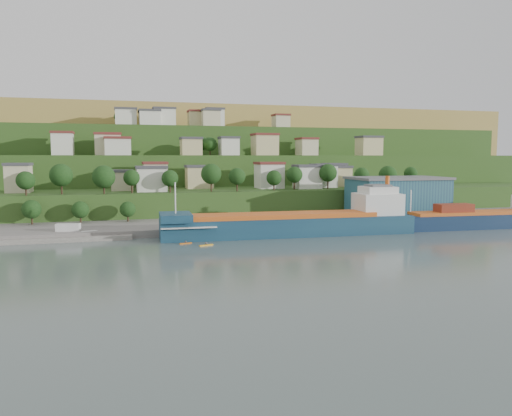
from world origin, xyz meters
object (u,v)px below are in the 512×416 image
object	(u,v)px
kayak_orange	(186,243)
caravan	(68,229)
cargo_ship_near	(297,224)
cargo_ship_far	(485,220)
warehouse	(397,196)

from	to	relation	value
kayak_orange	caravan	bearing A→B (deg)	135.04
cargo_ship_near	cargo_ship_far	xyz separation A→B (m)	(60.29, -1.84, -0.51)
cargo_ship_near	caravan	world-z (taller)	cargo_ship_near
warehouse	caravan	size ratio (longest dim) A/B	5.23
cargo_ship_near	kayak_orange	distance (m)	32.20
warehouse	caravan	world-z (taller)	warehouse
caravan	kayak_orange	distance (m)	32.99
caravan	cargo_ship_far	bearing A→B (deg)	5.07
warehouse	kayak_orange	xyz separation A→B (m)	(-73.95, -24.67, -8.20)
caravan	kayak_orange	bearing A→B (deg)	-18.67
warehouse	kayak_orange	world-z (taller)	warehouse
warehouse	caravan	distance (m)	103.12
cargo_ship_far	caravan	distance (m)	121.08
cargo_ship_near	caravan	bearing A→B (deg)	173.00
cargo_ship_far	kayak_orange	bearing A→B (deg)	-173.95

